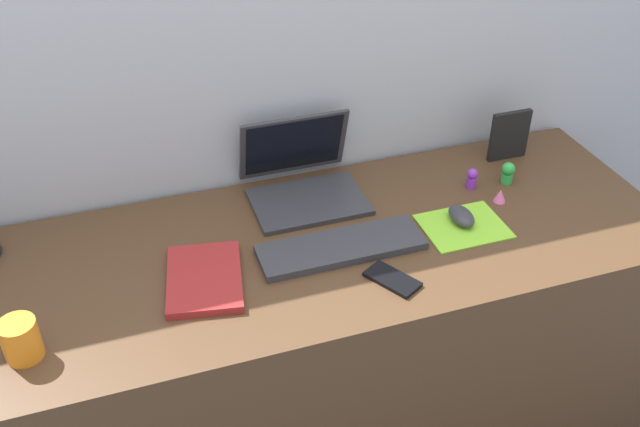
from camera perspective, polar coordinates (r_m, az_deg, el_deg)
The scene contains 13 objects.
back_wall at distance 2.03m, azimuth -3.75°, elevation 4.82°, with size 3.05×0.05×1.60m, color #B2B7C1.
desk at distance 2.02m, azimuth -0.47°, elevation -10.78°, with size 1.85×0.65×0.74m, color #4C331E.
laptop at distance 1.94m, azimuth -1.46°, elevation 3.01°, with size 0.30×0.27×0.21m.
keyboard at distance 1.75m, azimuth 1.70°, elevation -2.69°, with size 0.41×0.13×0.02m, color #333338.
mousepad at distance 1.87m, azimuth 11.34°, elevation -1.00°, with size 0.21×0.17×0.00m, color #8CDB33.
mouse at distance 1.87m, azimuth 11.19°, elevation -0.19°, with size 0.06×0.10×0.03m, color #333338.
cell_phone at distance 1.67m, azimuth 5.78°, elevation -5.23°, with size 0.06×0.13×0.01m, color black.
notebook_pad at distance 1.68m, azimuth -9.19°, elevation -5.13°, with size 0.17×0.24×0.02m, color maroon.
picture_frame at distance 2.15m, azimuth 14.84°, elevation 6.03°, with size 0.12×0.02×0.15m, color black.
coffee_mug at distance 1.59m, azimuth -22.72°, elevation -9.25°, with size 0.08×0.08×0.09m, color orange.
toy_figurine_green at distance 2.06m, azimuth 14.73°, elevation 3.20°, with size 0.04×0.04×0.06m.
toy_figurine_purple at distance 2.01m, azimuth 12.00°, elevation 2.77°, with size 0.03×0.03×0.06m.
toy_figurine_pink at distance 1.98m, azimuth 14.14°, elevation 1.40°, with size 0.03×0.03×0.04m, color pink.
Camera 1 is at (-0.43, -1.34, 1.83)m, focal length 40.20 mm.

